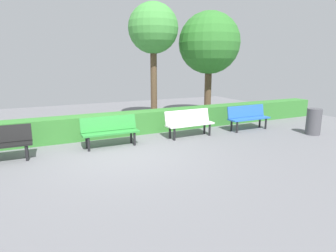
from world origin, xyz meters
The scene contains 9 objects.
ground_plane centered at (0.00, 0.00, 0.00)m, with size 19.96×19.96×0.00m, color slate.
bench_blue centered at (-4.91, -0.85, 0.48)m, with size 1.61×0.47×0.86m.
bench_white centered at (-2.53, -0.91, 0.48)m, with size 1.63×0.51×0.86m.
bench_green centered at (0.05, -0.92, 0.48)m, with size 1.60×0.47×0.86m.
bench_black centered at (2.76, -0.81, 0.48)m, with size 1.40×0.50×0.86m.
hedge_row centered at (-1.14, -2.10, 0.37)m, with size 15.96×0.68×0.73m, color #387F33.
tree_near centered at (-5.01, -3.59, 3.14)m, with size 2.58×2.58×4.45m.
tree_mid centered at (-2.55, -3.81, 3.60)m, with size 1.95×1.95×4.63m.
trash_bin centered at (-6.40, 0.66, 0.44)m, with size 0.47×0.47×0.87m, color #4C4C51.
Camera 1 is at (2.03, 6.95, 2.36)m, focal length 30.70 mm.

